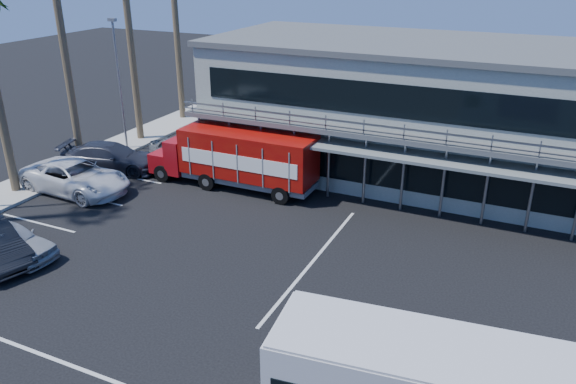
% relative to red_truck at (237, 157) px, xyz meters
% --- Properties ---
extents(ground, '(120.00, 120.00, 0.00)m').
position_rel_red_truck_xyz_m(ground, '(4.65, -8.50, -1.73)').
color(ground, black).
rests_on(ground, ground).
extents(building, '(22.40, 12.00, 7.30)m').
position_rel_red_truck_xyz_m(building, '(7.65, 6.44, 1.93)').
color(building, gray).
rests_on(building, ground).
extents(curb_strip, '(3.00, 32.00, 0.16)m').
position_rel_red_truck_xyz_m(curb_strip, '(-10.35, -2.50, -1.65)').
color(curb_strip, '#A5A399').
rests_on(curb_strip, ground).
extents(light_pole_far, '(0.50, 0.25, 8.09)m').
position_rel_red_truck_xyz_m(light_pole_far, '(-9.55, 2.50, 2.78)').
color(light_pole_far, gray).
rests_on(light_pole_far, ground).
extents(red_truck, '(9.35, 2.31, 3.15)m').
position_rel_red_truck_xyz_m(red_truck, '(0.00, 0.00, 0.00)').
color(red_truck, maroon).
rests_on(red_truck, ground).
extents(parked_car_a, '(4.49, 1.95, 1.51)m').
position_rel_red_truck_xyz_m(parked_car_a, '(-4.85, -10.50, -0.97)').
color(parked_car_a, '#AEB1B5').
rests_on(parked_car_a, ground).
extents(parked_car_c, '(6.16, 3.07, 1.68)m').
position_rel_red_truck_xyz_m(parked_car_c, '(-7.39, -4.10, -0.89)').
color(parked_car_c, white).
rests_on(parked_car_c, ground).
extents(parked_car_d, '(6.05, 3.83, 1.63)m').
position_rel_red_truck_xyz_m(parked_car_d, '(-7.85, -0.90, -0.91)').
color(parked_car_d, '#2A2C38').
rests_on(parked_car_d, ground).
extents(parked_car_e, '(4.86, 3.07, 1.54)m').
position_rel_red_truck_xyz_m(parked_car_e, '(-4.85, 1.76, -0.95)').
color(parked_car_e, slate).
rests_on(parked_car_e, ground).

